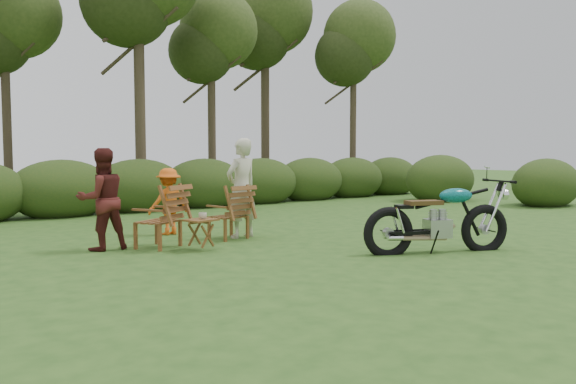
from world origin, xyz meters
TOP-DOWN VIEW (x-y plane):
  - ground at (0.00, 0.00)m, footprint 80.00×80.00m
  - tree_line at (0.50, 9.74)m, footprint 22.52×11.62m
  - motorcycle at (1.04, 0.18)m, footprint 2.47×1.75m
  - lawn_chair_right at (-0.78, 3.35)m, footprint 0.75×0.75m
  - lawn_chair_left at (-2.18, 3.27)m, footprint 0.96×0.96m
  - side_table at (-1.76, 2.61)m, footprint 0.56×0.50m
  - cup at (-1.73, 2.61)m, footprint 0.15×0.15m
  - adult_a at (-0.51, 3.33)m, footprint 0.72×0.53m
  - adult_b at (-2.97, 3.61)m, footprint 0.80×0.62m
  - child at (-1.37, 4.51)m, footprint 0.84×0.52m

SIDE VIEW (x-z plane):
  - ground at x=0.00m, z-range 0.00..0.00m
  - motorcycle at x=1.04m, z-range -0.66..0.66m
  - lawn_chair_right at x=-0.78m, z-range -0.48..0.48m
  - lawn_chair_left at x=-2.18m, z-range -0.51..0.51m
  - adult_a at x=-0.51m, z-range -0.91..0.91m
  - adult_b at x=-2.97m, z-range -0.81..0.81m
  - child at x=-1.37m, z-range -0.63..0.63m
  - side_table at x=-1.76m, z-range 0.00..0.50m
  - cup at x=-1.73m, z-range 0.50..0.60m
  - tree_line at x=0.50m, z-range -0.26..7.88m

